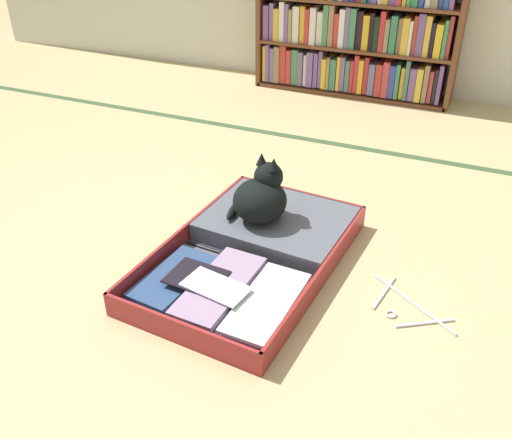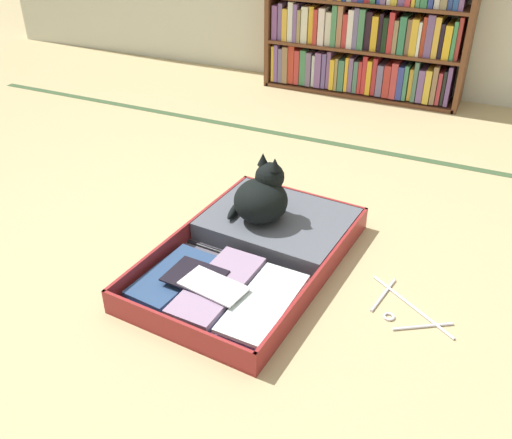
{
  "view_description": "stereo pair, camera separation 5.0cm",
  "coord_description": "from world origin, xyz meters",
  "px_view_note": "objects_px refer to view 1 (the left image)",
  "views": [
    {
      "loc": [
        0.78,
        -1.44,
        1.31
      ],
      "look_at": [
        0.07,
        0.21,
        0.18
      ],
      "focal_mm": 39.42,
      "sensor_mm": 36.0,
      "label": 1
    },
    {
      "loc": [
        0.82,
        -1.42,
        1.31
      ],
      "look_at": [
        0.07,
        0.21,
        0.18
      ],
      "focal_mm": 39.42,
      "sensor_mm": 36.0,
      "label": 2
    }
  ],
  "objects_px": {
    "clothes_hanger": "(406,307)",
    "bookshelf": "(355,26)",
    "open_suitcase": "(258,249)",
    "black_cat": "(262,197)"
  },
  "relations": [
    {
      "from": "clothes_hanger",
      "to": "bookshelf",
      "type": "bearing_deg",
      "value": 110.18
    },
    {
      "from": "bookshelf",
      "to": "open_suitcase",
      "type": "distance_m",
      "value": 2.08
    },
    {
      "from": "black_cat",
      "to": "bookshelf",
      "type": "bearing_deg",
      "value": 94.18
    },
    {
      "from": "open_suitcase",
      "to": "clothes_hanger",
      "type": "relative_size",
      "value": 3.09
    },
    {
      "from": "open_suitcase",
      "to": "black_cat",
      "type": "xyz_separation_m",
      "value": [
        -0.04,
        0.14,
        0.15
      ]
    },
    {
      "from": "bookshelf",
      "to": "clothes_hanger",
      "type": "relative_size",
      "value": 4.02
    },
    {
      "from": "bookshelf",
      "to": "open_suitcase",
      "type": "height_order",
      "value": "bookshelf"
    },
    {
      "from": "bookshelf",
      "to": "open_suitcase",
      "type": "xyz_separation_m",
      "value": [
        0.18,
        -2.03,
        -0.4
      ]
    },
    {
      "from": "bookshelf",
      "to": "black_cat",
      "type": "distance_m",
      "value": 1.91
    },
    {
      "from": "open_suitcase",
      "to": "black_cat",
      "type": "height_order",
      "value": "black_cat"
    }
  ]
}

